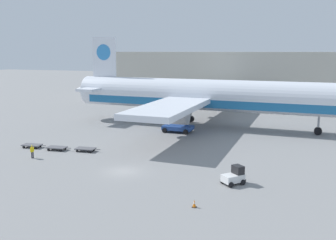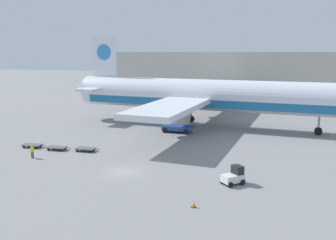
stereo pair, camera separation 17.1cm
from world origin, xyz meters
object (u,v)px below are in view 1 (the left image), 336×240
object	(u,v)px
scissor_lift_loader	(178,121)
baggage_tug_mid	(234,176)
airplane_main	(203,96)
traffic_cone_near	(194,204)
baggage_dolly_second	(57,148)
ground_crew_near	(32,150)
baggage_dolly_third	(86,149)
baggage_dolly_lead	(32,145)

from	to	relation	value
scissor_lift_loader	baggage_tug_mid	bearing A→B (deg)	-57.72
airplane_main	traffic_cone_near	world-z (taller)	airplane_main
baggage_dolly_second	traffic_cone_near	world-z (taller)	traffic_cone_near
baggage_dolly_second	ground_crew_near	world-z (taller)	ground_crew_near
baggage_dolly_third	ground_crew_near	distance (m)	7.30
scissor_lift_loader	baggage_dolly_lead	world-z (taller)	scissor_lift_loader
airplane_main	baggage_dolly_lead	bearing A→B (deg)	-128.50
traffic_cone_near	airplane_main	bearing A→B (deg)	103.25
baggage_dolly_lead	baggage_dolly_second	size ratio (longest dim) A/B	1.00
baggage_dolly_second	traffic_cone_near	size ratio (longest dim) A/B	5.14
baggage_tug_mid	scissor_lift_loader	bearing A→B (deg)	72.92
baggage_tug_mid	traffic_cone_near	xyz separation A→B (m)	(-2.40, -7.41, -0.52)
baggage_dolly_third	airplane_main	bearing A→B (deg)	58.45
airplane_main	baggage_dolly_third	world-z (taller)	airplane_main
baggage_tug_mid	traffic_cone_near	size ratio (longest dim) A/B	3.78
baggage_dolly_lead	traffic_cone_near	xyz separation A→B (m)	(28.68, -12.82, -0.03)
baggage_dolly_second	baggage_dolly_third	size ratio (longest dim) A/B	1.00
scissor_lift_loader	traffic_cone_near	xyz separation A→B (m)	(11.57, -30.57, -1.68)
baggage_tug_mid	baggage_dolly_third	world-z (taller)	baggage_tug_mid
baggage_dolly_second	ground_crew_near	xyz separation A→B (m)	(-0.56, -4.61, 0.67)
baggage_tug_mid	traffic_cone_near	world-z (taller)	baggage_tug_mid
baggage_dolly_lead	ground_crew_near	size ratio (longest dim) A/B	2.09
baggage_dolly_third	baggage_dolly_lead	bearing A→B (deg)	179.81
airplane_main	baggage_dolly_third	xyz separation A→B (m)	(-11.31, -23.27, -5.45)
baggage_tug_mid	ground_crew_near	xyz separation A→B (m)	(-27.28, 0.84, 0.19)
baggage_dolly_third	ground_crew_near	world-z (taller)	ground_crew_near
baggage_dolly_lead	baggage_dolly_second	distance (m)	4.37
baggage_dolly_third	traffic_cone_near	distance (m)	24.22
baggage_dolly_lead	traffic_cone_near	size ratio (longest dim) A/B	5.14
baggage_dolly_second	ground_crew_near	bearing A→B (deg)	-102.58
baggage_dolly_third	ground_crew_near	size ratio (longest dim) A/B	2.09
scissor_lift_loader	baggage_dolly_lead	bearing A→B (deg)	-132.78
baggage_dolly_lead	baggage_dolly_third	size ratio (longest dim) A/B	1.00
baggage_dolly_lead	airplane_main	bearing A→B (deg)	44.70
baggage_dolly_lead	baggage_dolly_third	distance (m)	8.71
scissor_lift_loader	baggage_tug_mid	size ratio (longest dim) A/B	1.93
ground_crew_near	baggage_dolly_third	bearing A→B (deg)	-23.76
baggage_dolly_third	traffic_cone_near	size ratio (longest dim) A/B	5.14
airplane_main	baggage_tug_mid	bearing A→B (deg)	-68.22
baggage_dolly_lead	baggage_dolly_third	xyz separation A→B (m)	(8.68, 0.83, 0.00)
baggage_tug_mid	baggage_dolly_lead	world-z (taller)	baggage_tug_mid
airplane_main	baggage_dolly_second	xyz separation A→B (m)	(-15.61, -24.06, -5.45)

